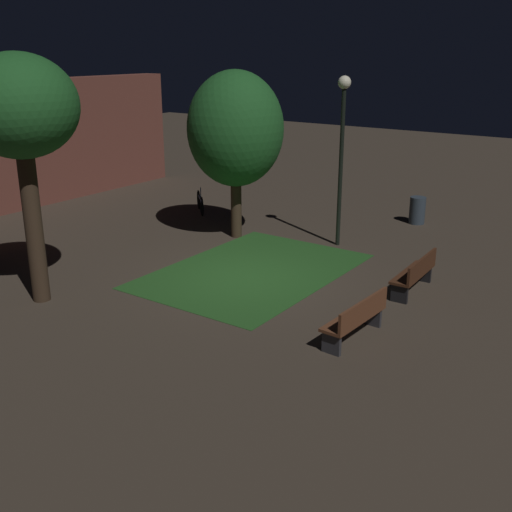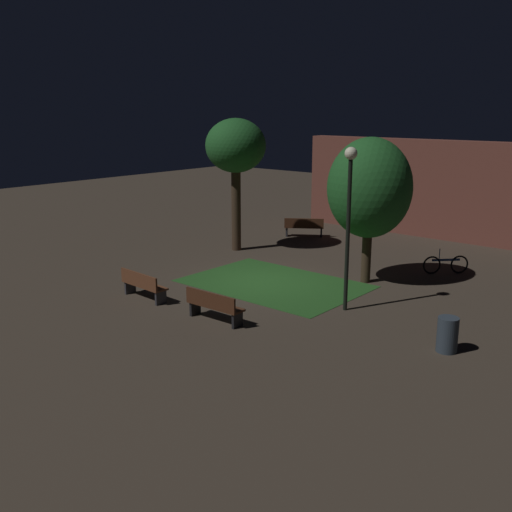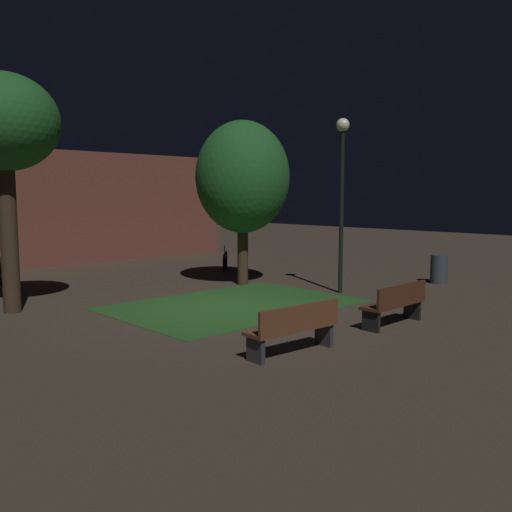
{
  "view_description": "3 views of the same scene",
  "coord_description": "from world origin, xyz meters",
  "px_view_note": "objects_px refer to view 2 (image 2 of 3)",
  "views": [
    {
      "loc": [
        -11.77,
        -8.54,
        5.48
      ],
      "look_at": [
        -0.65,
        -0.77,
        0.92
      ],
      "focal_mm": 43.66,
      "sensor_mm": 36.0,
      "label": 1
    },
    {
      "loc": [
        12.57,
        -14.91,
        5.81
      ],
      "look_at": [
        0.12,
        -0.32,
        1.0
      ],
      "focal_mm": 41.54,
      "sensor_mm": 36.0,
      "label": 2
    },
    {
      "loc": [
        -8.26,
        -10.01,
        2.68
      ],
      "look_at": [
        0.77,
        -0.37,
        1.24
      ],
      "focal_mm": 38.73,
      "sensor_mm": 36.0,
      "label": 3
    }
  ],
  "objects_px": {
    "lamp_post_near_wall": "(349,202)",
    "bicycle": "(446,264)",
    "bench_front_left": "(304,226)",
    "tree_lawn_side": "(370,188)",
    "tree_tall_center": "(236,148)",
    "bench_by_lamp": "(214,305)",
    "bench_back_row": "(143,284)",
    "trash_bin": "(447,335)"
  },
  "relations": [
    {
      "from": "lamp_post_near_wall",
      "to": "bicycle",
      "type": "distance_m",
      "value": 6.43
    },
    {
      "from": "bench_back_row",
      "to": "lamp_post_near_wall",
      "type": "distance_m",
      "value": 6.82
    },
    {
      "from": "bench_by_lamp",
      "to": "trash_bin",
      "type": "relative_size",
      "value": 2.06
    },
    {
      "from": "bench_by_lamp",
      "to": "trash_bin",
      "type": "height_order",
      "value": "same"
    },
    {
      "from": "trash_bin",
      "to": "bicycle",
      "type": "xyz_separation_m",
      "value": [
        -2.93,
        6.74,
        -0.1
      ]
    },
    {
      "from": "tree_tall_center",
      "to": "tree_lawn_side",
      "type": "height_order",
      "value": "tree_tall_center"
    },
    {
      "from": "bench_by_lamp",
      "to": "lamp_post_near_wall",
      "type": "relative_size",
      "value": 0.38
    },
    {
      "from": "lamp_post_near_wall",
      "to": "trash_bin",
      "type": "relative_size",
      "value": 5.42
    },
    {
      "from": "bench_front_left",
      "to": "bicycle",
      "type": "bearing_deg",
      "value": -13.37
    },
    {
      "from": "bench_front_left",
      "to": "bench_back_row",
      "type": "bearing_deg",
      "value": -81.45
    },
    {
      "from": "bench_back_row",
      "to": "lamp_post_near_wall",
      "type": "xyz_separation_m",
      "value": [
        5.34,
        3.23,
        2.73
      ]
    },
    {
      "from": "lamp_post_near_wall",
      "to": "bicycle",
      "type": "xyz_separation_m",
      "value": [
        0.62,
        5.72,
        -2.87
      ]
    },
    {
      "from": "bicycle",
      "to": "bench_back_row",
      "type": "bearing_deg",
      "value": -123.7
    },
    {
      "from": "bench_back_row",
      "to": "tree_tall_center",
      "type": "distance_m",
      "value": 8.08
    },
    {
      "from": "bench_front_left",
      "to": "bicycle",
      "type": "height_order",
      "value": "bicycle"
    },
    {
      "from": "bench_front_left",
      "to": "tree_lawn_side",
      "type": "height_order",
      "value": "tree_lawn_side"
    },
    {
      "from": "lamp_post_near_wall",
      "to": "bicycle",
      "type": "bearing_deg",
      "value": 83.77
    },
    {
      "from": "tree_tall_center",
      "to": "lamp_post_near_wall",
      "type": "height_order",
      "value": "tree_tall_center"
    },
    {
      "from": "tree_lawn_side",
      "to": "bench_back_row",
      "type": "bearing_deg",
      "value": -125.09
    },
    {
      "from": "bench_back_row",
      "to": "bicycle",
      "type": "distance_m",
      "value": 10.76
    },
    {
      "from": "bench_back_row",
      "to": "trash_bin",
      "type": "height_order",
      "value": "same"
    },
    {
      "from": "bench_front_left",
      "to": "bicycle",
      "type": "xyz_separation_m",
      "value": [
        7.58,
        -1.8,
        -0.14
      ]
    },
    {
      "from": "bench_back_row",
      "to": "bench_by_lamp",
      "type": "height_order",
      "value": "same"
    },
    {
      "from": "bench_by_lamp",
      "to": "trash_bin",
      "type": "bearing_deg",
      "value": 20.8
    },
    {
      "from": "bench_front_left",
      "to": "tree_lawn_side",
      "type": "xyz_separation_m",
      "value": [
        5.94,
        -4.6,
        2.74
      ]
    },
    {
      "from": "bench_by_lamp",
      "to": "bicycle",
      "type": "xyz_separation_m",
      "value": [
        2.88,
        8.95,
        -0.14
      ]
    },
    {
      "from": "bench_by_lamp",
      "to": "bicycle",
      "type": "distance_m",
      "value": 9.4
    },
    {
      "from": "trash_bin",
      "to": "tree_tall_center",
      "type": "bearing_deg",
      "value": 157.59
    },
    {
      "from": "bench_front_left",
      "to": "lamp_post_near_wall",
      "type": "relative_size",
      "value": 0.37
    },
    {
      "from": "lamp_post_near_wall",
      "to": "trash_bin",
      "type": "height_order",
      "value": "lamp_post_near_wall"
    },
    {
      "from": "bench_by_lamp",
      "to": "tree_tall_center",
      "type": "relative_size",
      "value": 0.33
    },
    {
      "from": "trash_bin",
      "to": "bench_by_lamp",
      "type": "bearing_deg",
      "value": -159.2
    },
    {
      "from": "tree_tall_center",
      "to": "trash_bin",
      "type": "height_order",
      "value": "tree_tall_center"
    },
    {
      "from": "tree_tall_center",
      "to": "bench_back_row",
      "type": "bearing_deg",
      "value": -71.7
    },
    {
      "from": "tree_lawn_side",
      "to": "bicycle",
      "type": "height_order",
      "value": "tree_lawn_side"
    },
    {
      "from": "tree_lawn_side",
      "to": "bicycle",
      "type": "distance_m",
      "value": 4.34
    },
    {
      "from": "tree_tall_center",
      "to": "tree_lawn_side",
      "type": "bearing_deg",
      "value": -5.67
    },
    {
      "from": "tree_lawn_side",
      "to": "trash_bin",
      "type": "height_order",
      "value": "tree_lawn_side"
    },
    {
      "from": "tree_lawn_side",
      "to": "bench_by_lamp",
      "type": "bearing_deg",
      "value": -101.37
    },
    {
      "from": "bench_front_left",
      "to": "bicycle",
      "type": "relative_size",
      "value": 1.4
    },
    {
      "from": "bench_front_left",
      "to": "tree_tall_center",
      "type": "xyz_separation_m",
      "value": [
        -0.63,
        -3.95,
        3.74
      ]
    },
    {
      "from": "bench_back_row",
      "to": "bench_front_left",
      "type": "distance_m",
      "value": 10.87
    }
  ]
}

